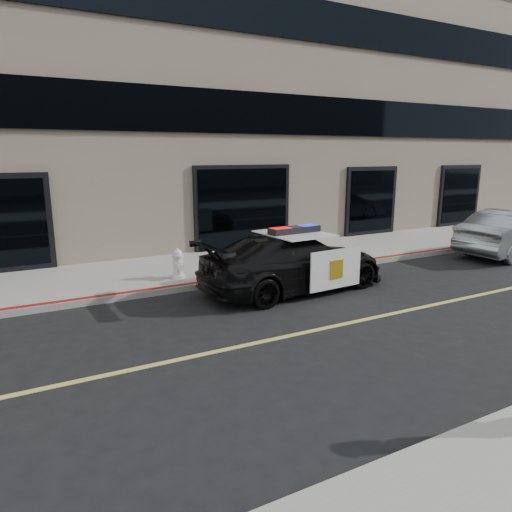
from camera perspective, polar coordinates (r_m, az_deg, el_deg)
name	(u,v)px	position (r m, az deg, el deg)	size (l,w,h in m)	color
ground	(427,306)	(10.59, 20.62, -5.91)	(120.00, 120.00, 0.00)	black
sidewalk_n	(296,256)	(14.42, 4.99, 0.00)	(60.00, 3.50, 0.15)	gray
building_n	(225,80)	(18.90, -3.91, 21.08)	(60.00, 7.00, 12.00)	#756856
police_car	(294,262)	(10.98, 4.78, -0.71)	(2.57, 5.00, 1.55)	black
fire_hydrant	(178,264)	(11.66, -9.72, -1.02)	(0.34, 0.48, 0.76)	silver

